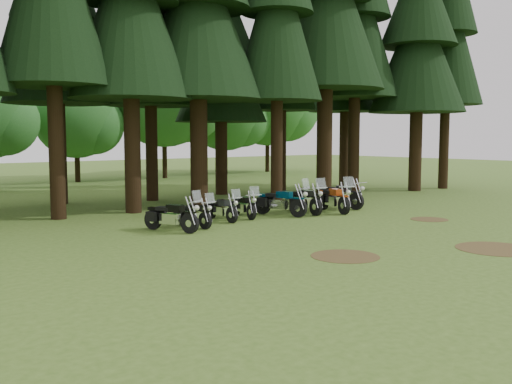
% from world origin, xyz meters
% --- Properties ---
extents(ground, '(120.00, 120.00, 0.00)m').
position_xyz_m(ground, '(0.00, 0.00, 0.00)').
color(ground, '#40621F').
rests_on(ground, ground).
extents(pine_front_9, '(5.44, 5.44, 15.89)m').
position_xyz_m(pine_front_9, '(13.94, 7.83, 9.51)').
color(pine_front_9, black).
rests_on(pine_front_9, ground).
extents(pine_front_10, '(4.25, 4.25, 17.69)m').
position_xyz_m(pine_front_10, '(16.52, 7.63, 10.59)').
color(pine_front_10, black).
rests_on(pine_front_10, ground).
extents(pine_back_4, '(4.94, 4.94, 13.78)m').
position_xyz_m(pine_back_4, '(4.04, 13.25, 8.25)').
color(pine_back_4, black).
rests_on(pine_back_4, ground).
extents(pine_back_5, '(3.94, 3.94, 16.33)m').
position_xyz_m(pine_back_5, '(8.07, 12.86, 9.78)').
color(pine_back_5, black).
rests_on(pine_back_5, ground).
extents(pine_back_6, '(4.59, 4.59, 16.58)m').
position_xyz_m(pine_back_6, '(13.36, 12.79, 9.93)').
color(pine_back_6, black).
rests_on(pine_back_6, ground).
extents(decid_4, '(5.93, 5.76, 7.41)m').
position_xyz_m(decid_4, '(1.58, 26.32, 4.37)').
color(decid_4, black).
rests_on(decid_4, ground).
extents(decid_5, '(8.45, 8.21, 10.56)m').
position_xyz_m(decid_5, '(8.29, 25.71, 6.23)').
color(decid_5, black).
rests_on(decid_5, ground).
extents(decid_6, '(7.06, 6.86, 8.82)m').
position_xyz_m(decid_6, '(14.85, 27.01, 5.20)').
color(decid_6, black).
rests_on(decid_6, ground).
extents(decid_7, '(8.44, 8.20, 10.55)m').
position_xyz_m(decid_7, '(19.46, 26.83, 6.22)').
color(decid_7, black).
rests_on(decid_7, ground).
extents(dirt_patch_0, '(1.80, 1.80, 0.01)m').
position_xyz_m(dirt_patch_0, '(-3.00, -2.00, 0.01)').
color(dirt_patch_0, '#4C3D1E').
rests_on(dirt_patch_0, ground).
extents(dirt_patch_1, '(1.40, 1.40, 0.01)m').
position_xyz_m(dirt_patch_1, '(4.50, 0.50, 0.01)').
color(dirt_patch_1, '#4C3D1E').
rests_on(dirt_patch_1, ground).
extents(dirt_patch_2, '(2.20, 2.20, 0.01)m').
position_xyz_m(dirt_patch_2, '(1.00, -4.00, 0.01)').
color(dirt_patch_2, '#4C3D1E').
rests_on(dirt_patch_2, ground).
extents(motorcycle_0, '(1.03, 2.20, 1.42)m').
position_xyz_m(motorcycle_0, '(-4.46, 4.30, 0.47)').
color(motorcycle_0, black).
rests_on(motorcycle_0, ground).
extents(motorcycle_1, '(0.44, 1.99, 1.25)m').
position_xyz_m(motorcycle_1, '(-3.39, 4.65, 0.42)').
color(motorcycle_1, black).
rests_on(motorcycle_1, ground).
extents(motorcycle_2, '(0.37, 1.99, 1.26)m').
position_xyz_m(motorcycle_2, '(-1.79, 5.20, 0.42)').
color(motorcycle_2, black).
rests_on(motorcycle_2, ground).
extents(motorcycle_3, '(0.71, 2.04, 1.29)m').
position_xyz_m(motorcycle_3, '(-0.59, 5.38, 0.43)').
color(motorcycle_3, black).
rests_on(motorcycle_3, ground).
extents(motorcycle_4, '(0.95, 2.42, 1.54)m').
position_xyz_m(motorcycle_4, '(0.85, 4.85, 0.51)').
color(motorcycle_4, black).
rests_on(motorcycle_4, ground).
extents(motorcycle_5, '(0.71, 2.41, 1.52)m').
position_xyz_m(motorcycle_5, '(2.07, 4.77, 0.51)').
color(motorcycle_5, black).
rests_on(motorcycle_5, ground).
extents(motorcycle_6, '(0.99, 2.43, 1.55)m').
position_xyz_m(motorcycle_6, '(3.29, 4.29, 0.52)').
color(motorcycle_6, black).
rests_on(motorcycle_6, ground).
extents(motorcycle_7, '(0.44, 2.45, 1.00)m').
position_xyz_m(motorcycle_7, '(4.48, 5.02, 0.51)').
color(motorcycle_7, black).
rests_on(motorcycle_7, ground).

